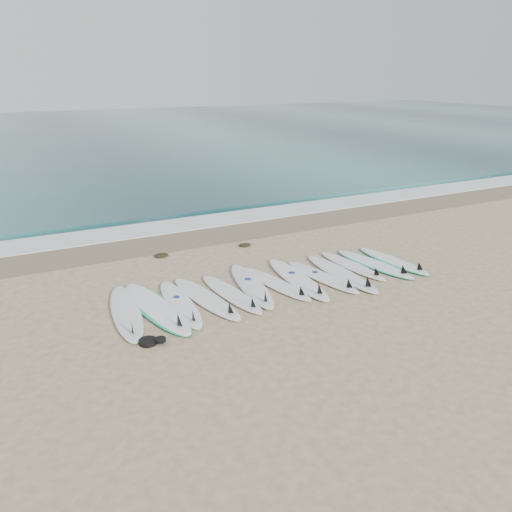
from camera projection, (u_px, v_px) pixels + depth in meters
name	position (u px, v px, depth m)	size (l,w,h in m)	color
ground	(276.00, 286.00, 11.30)	(120.00, 120.00, 0.00)	tan
ocean	(73.00, 135.00, 38.51)	(120.00, 55.00, 0.03)	#286062
wet_sand_band	(209.00, 236.00, 14.73)	(120.00, 1.80, 0.01)	#75634D
foam_band	(193.00, 223.00, 15.90)	(120.00, 1.40, 0.04)	silver
wave_crest	(178.00, 211.00, 17.14)	(120.00, 1.00, 0.10)	#286062
surfboard_0	(126.00, 313.00, 9.89)	(0.84, 2.75, 0.35)	silver
surfboard_1	(157.00, 308.00, 10.12)	(1.10, 3.00, 0.37)	white
surfboard_2	(181.00, 304.00, 10.27)	(0.62, 2.52, 0.32)	white
surfboard_3	(207.00, 299.00, 10.51)	(0.94, 2.65, 0.33)	white
surfboard_4	(232.00, 294.00, 10.74)	(0.77, 2.43, 0.31)	white
surfboard_5	(252.00, 286.00, 11.14)	(0.94, 2.71, 0.34)	silver
surfboard_6	(278.00, 284.00, 11.25)	(0.88, 2.41, 0.30)	white
surfboard_7	(299.00, 279.00, 11.49)	(0.73, 2.79, 0.35)	white
surfboard_8	(324.00, 277.00, 11.63)	(0.85, 2.44, 0.31)	white
surfboard_9	(343.00, 274.00, 11.81)	(0.58, 2.70, 0.35)	silver
surfboard_10	(353.00, 266.00, 12.31)	(0.67, 2.33, 0.29)	white
surfboard_11	(375.00, 264.00, 12.44)	(0.96, 2.52, 0.31)	white
surfboard_12	(394.00, 261.00, 12.66)	(0.76, 2.38, 0.30)	white
seaweed_near	(161.00, 255.00, 13.07)	(0.38, 0.29, 0.07)	black
seaweed_far	(245.00, 245.00, 13.86)	(0.35, 0.27, 0.07)	black
leash_coil	(151.00, 341.00, 8.86)	(0.46, 0.36, 0.11)	black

